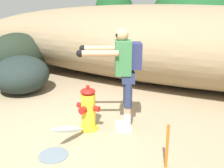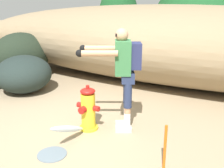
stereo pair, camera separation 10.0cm
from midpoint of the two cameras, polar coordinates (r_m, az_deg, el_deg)
name	(u,v)px [view 1 (the left image)]	position (r m, az deg, el deg)	size (l,w,h in m)	color
ground_plane	(77,140)	(4.16, -8.49, -12.10)	(56.00, 56.00, 0.04)	#998466
dirt_embankment	(157,44)	(7.04, 9.44, 8.84)	(13.29, 3.20, 2.01)	#897556
fire_hydrant	(88,110)	(4.27, -5.96, -5.66)	(0.41, 0.36, 0.77)	yellow
hydrant_water_jet	(66,134)	(3.90, -10.91, -10.86)	(0.41, 0.96, 0.44)	silver
utility_worker	(123,67)	(4.04, 1.82, 3.70)	(1.03, 0.81, 1.66)	beige
boulder_large	(21,75)	(6.40, -19.91, 1.99)	(1.29, 1.37, 0.87)	#1E2926
boulder_mid	(18,56)	(7.70, -20.48, 5.89)	(1.58, 1.33, 1.27)	black
boulder_small	(0,78)	(6.99, -23.92, 1.14)	(0.72, 0.56, 0.49)	black
survey_stake	(167,146)	(3.38, 11.25, -13.43)	(0.04, 0.04, 0.60)	#E55914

